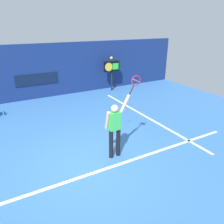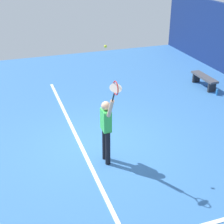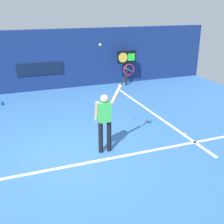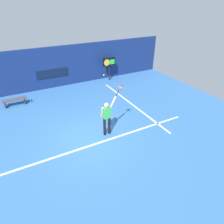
% 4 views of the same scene
% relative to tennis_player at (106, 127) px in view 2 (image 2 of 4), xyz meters
% --- Properties ---
extents(ground_plane, '(18.00, 18.00, 0.00)m').
position_rel_tennis_player_xyz_m(ground_plane, '(-0.81, 0.05, -1.01)').
color(ground_plane, '#3870B2').
extents(court_baseline, '(10.00, 0.10, 0.01)m').
position_rel_tennis_player_xyz_m(court_baseline, '(-0.81, -0.45, -1.00)').
color(court_baseline, white).
rests_on(court_baseline, ground_plane).
extents(tennis_player, '(0.77, 0.31, 1.94)m').
position_rel_tennis_player_xyz_m(tennis_player, '(0.00, 0.00, 0.00)').
color(tennis_player, black).
rests_on(tennis_player, ground_plane).
extents(tennis_racket, '(0.44, 0.27, 0.61)m').
position_rel_tennis_player_xyz_m(tennis_racket, '(0.67, -0.00, 1.27)').
color(tennis_racket, black).
extents(tennis_ball, '(0.07, 0.07, 0.07)m').
position_rel_tennis_player_xyz_m(tennis_ball, '(-0.10, 0.03, 1.98)').
color(tennis_ball, '#CCE033').
extents(court_bench, '(1.40, 0.36, 0.45)m').
position_rel_tennis_player_xyz_m(court_bench, '(-3.62, 5.23, -0.67)').
color(court_bench, '#4C4C51').
rests_on(court_bench, ground_plane).
extents(water_bottle, '(0.07, 0.07, 0.24)m').
position_rel_tennis_player_xyz_m(water_bottle, '(-2.73, 5.23, -0.89)').
color(water_bottle, '#338CD8').
rests_on(water_bottle, ground_plane).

